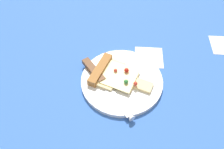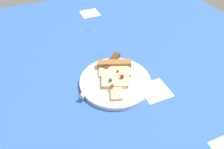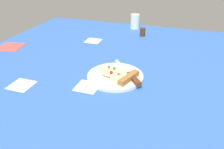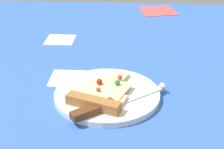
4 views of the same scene
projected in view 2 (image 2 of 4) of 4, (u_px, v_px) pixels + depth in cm
name	position (u px, v px, depth cm)	size (l,w,h in cm)	color
ground_plane	(103.00, 92.00, 69.84)	(155.57, 155.57, 3.00)	#3360B7
plate	(115.00, 81.00, 70.56)	(24.04, 24.04, 1.35)	silver
pizza_slice	(115.00, 73.00, 71.41)	(14.17, 19.02, 2.67)	beige
knife	(105.00, 69.00, 73.17)	(20.08, 16.60, 2.45)	silver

